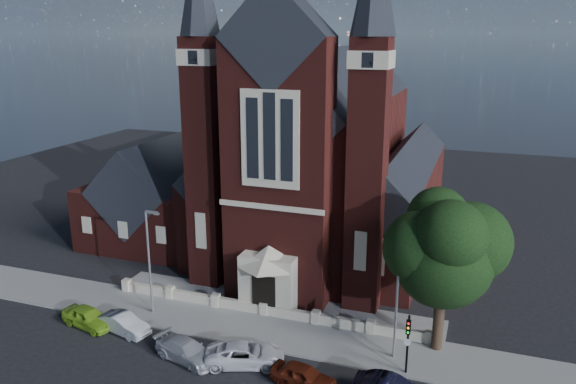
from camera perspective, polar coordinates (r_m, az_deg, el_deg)
name	(u,v)px	position (r m, az deg, el deg)	size (l,w,h in m)	color
ground	(300,271)	(49.92, 1.27, -8.06)	(120.00, 120.00, 0.00)	black
pavement_strip	(254,328)	(41.13, -3.49, -13.63)	(60.00, 5.00, 0.12)	gray
forecourt_paving	(274,304)	(44.39, -1.44, -11.26)	(26.00, 3.00, 0.14)	gray
forecourt_wall	(264,315)	(42.74, -2.42, -12.40)	(24.00, 0.40, 0.90)	#B7A892
church	(327,162)	(54.58, 3.96, 3.06)	(20.01, 34.90, 29.20)	#471713
parish_hall	(159,201)	(57.69, -12.99, -0.90)	(12.00, 12.20, 10.24)	#471713
street_tree	(445,253)	(36.58, 15.69, -6.03)	(6.40, 6.60, 10.70)	black
street_lamp_left	(150,256)	(42.23, -13.86, -6.36)	(1.16, 0.22, 8.09)	gray
street_lamp_right	(399,293)	(36.16, 11.18, -10.07)	(1.16, 0.22, 8.09)	gray
traffic_signal	(408,337)	(35.61, 12.09, -14.22)	(0.28, 0.42, 4.00)	black
car_lime_van	(88,317)	(43.32, -19.64, -11.89)	(1.72, 4.28, 1.46)	#84BC25
car_silver_a	(124,324)	(41.81, -16.36, -12.73)	(1.43, 4.09, 1.35)	#A4A8AB
car_silver_b	(187,351)	(37.82, -10.26, -15.56)	(1.87, 4.61, 1.34)	#A9AAB1
car_white_suv	(245,354)	(36.92, -4.43, -16.13)	(2.31, 5.00, 1.39)	white
car_dark_red	(303,376)	(34.92, 1.56, -18.17)	(1.61, 4.01, 1.37)	#501A0D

